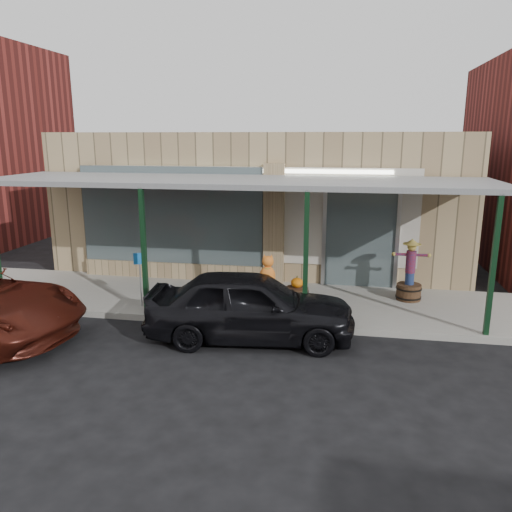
% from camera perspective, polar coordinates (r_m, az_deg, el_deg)
% --- Properties ---
extents(ground, '(120.00, 120.00, 0.00)m').
position_cam_1_polar(ground, '(9.38, -6.91, -12.40)').
color(ground, black).
rests_on(ground, ground).
extents(sidewalk, '(40.00, 3.20, 0.15)m').
position_cam_1_polar(sidewalk, '(12.58, -2.14, -5.09)').
color(sidewalk, gray).
rests_on(sidewalk, ground).
extents(storefront, '(12.00, 6.25, 4.20)m').
position_cam_1_polar(storefront, '(16.53, 1.16, 6.57)').
color(storefront, tan).
rests_on(storefront, ground).
extents(awning, '(12.00, 3.00, 3.04)m').
position_cam_1_polar(awning, '(11.94, -2.31, 8.33)').
color(awning, slate).
rests_on(awning, ground).
extents(block_buildings_near, '(61.00, 8.00, 8.00)m').
position_cam_1_polar(block_buildings_near, '(17.26, 8.50, 12.29)').
color(block_buildings_near, maroon).
rests_on(block_buildings_near, ground).
extents(barrel_scarecrow, '(0.88, 0.78, 1.53)m').
position_cam_1_polar(barrel_scarecrow, '(12.82, 17.14, -2.56)').
color(barrel_scarecrow, '#442A1B').
rests_on(barrel_scarecrow, sidewalk).
extents(barrel_pumpkin, '(0.71, 0.71, 0.66)m').
position_cam_1_polar(barrel_pumpkin, '(12.18, 4.68, -4.23)').
color(barrel_pumpkin, '#442A1B').
rests_on(barrel_pumpkin, sidewalk).
extents(handicap_sign, '(0.26, 0.12, 1.30)m').
position_cam_1_polar(handicap_sign, '(11.99, -13.11, -1.82)').
color(handicap_sign, gray).
rests_on(handicap_sign, sidewalk).
extents(parked_sedan, '(4.38, 2.11, 1.63)m').
position_cam_1_polar(parked_sedan, '(10.22, -0.64, -5.68)').
color(parked_sedan, black).
rests_on(parked_sedan, ground).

